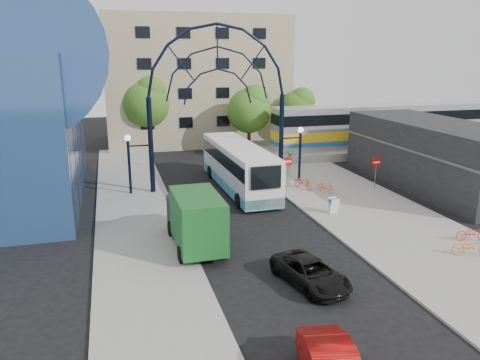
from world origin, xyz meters
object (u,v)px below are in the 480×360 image
object	(u,v)px
street_name_sign	(290,161)
green_truck	(195,219)
bike_near_a	(303,182)
city_bus	(238,166)
tree_north_c	(298,108)
stop_sign	(288,164)
tree_north_b	(147,101)
black_suv	(310,273)
bike_far_a	(472,233)
train_car	(391,125)
bike_near_b	(326,186)
tree_north_a	(250,108)
gateway_arch	(218,74)
bike_far_c	(472,246)
do_not_enter_sign	(376,165)
sandwich_board	(334,204)

from	to	relation	value
street_name_sign	green_truck	distance (m)	12.91
bike_near_a	city_bus	bearing A→B (deg)	137.12
street_name_sign	bike_near_a	size ratio (longest dim) A/B	1.46
tree_north_c	green_truck	xyz separation A→B (m)	(-15.92, -24.56, -2.73)
stop_sign	tree_north_c	xyz separation A→B (m)	(7.32, 15.93, 2.28)
tree_north_b	city_bus	distance (m)	17.65
bike_near_a	stop_sign	bearing A→B (deg)	143.91
stop_sign	black_suv	world-z (taller)	stop_sign
bike_far_a	train_car	bearing A→B (deg)	-7.18
train_car	bike_near_b	size ratio (longest dim) A/B	16.93
tree_north_a	stop_sign	bearing A→B (deg)	-95.42
gateway_arch	city_bus	xyz separation A→B (m)	(1.39, -0.55, -6.79)
street_name_sign	bike_near_a	distance (m)	1.92
bike_far_c	stop_sign	bearing A→B (deg)	39.66
tree_north_b	bike_far_c	distance (m)	34.70
do_not_enter_sign	street_name_sign	distance (m)	6.36
city_bus	bike_near_b	xyz separation A→B (m)	(5.82, -3.06, -1.20)
city_bus	bike_near_b	distance (m)	6.68
tree_north_a	street_name_sign	bearing A→B (deg)	-93.96
do_not_enter_sign	tree_north_a	size ratio (longest dim) A/B	0.35
sandwich_board	city_bus	world-z (taller)	city_bus
black_suv	bike_far_a	bearing A→B (deg)	-1.14
bike_near_a	bike_far_a	world-z (taller)	bike_near_a
street_name_sign	bike_near_b	distance (m)	3.37
bike_near_b	bike_far_c	xyz separation A→B (m)	(2.09, -12.22, 0.06)
street_name_sign	tree_north_b	distance (m)	19.81
tree_north_a	tree_north_b	size ratio (longest dim) A/B	0.88
black_suv	city_bus	bearing A→B (deg)	73.91
stop_sign	tree_north_b	bearing A→B (deg)	115.83
gateway_arch	bike_far_c	bearing A→B (deg)	-59.58
black_suv	bike_near_a	world-z (taller)	black_suv
city_bus	black_suv	bearing A→B (deg)	-94.85
sandwich_board	tree_north_b	distance (m)	26.15
black_suv	bike_far_a	distance (m)	10.62
stop_sign	street_name_sign	size ratio (longest dim) A/B	0.89
black_suv	green_truck	bearing A→B (deg)	113.96
do_not_enter_sign	street_name_sign	bearing A→B (deg)	155.84
gateway_arch	do_not_enter_sign	size ratio (longest dim) A/B	5.50
gateway_arch	tree_north_c	bearing A→B (deg)	48.96
do_not_enter_sign	green_truck	xyz separation A→B (m)	(-14.80, -6.64, -0.43)
street_name_sign	black_suv	distance (m)	15.73
city_bus	bike_far_a	bearing A→B (deg)	-56.62
green_truck	bike_near_a	xyz separation A→B (m)	(9.78, 8.34, -0.92)
stop_sign	tree_north_b	size ratio (longest dim) A/B	0.31
stop_sign	bike_near_b	xyz separation A→B (m)	(2.41, -1.61, -1.43)
tree_north_a	bike_far_a	distance (m)	26.87
green_truck	gateway_arch	bearing A→B (deg)	69.93
tree_north_b	bike_far_c	xyz separation A→B (m)	(13.17, -31.76, -4.64)
do_not_enter_sign	bike_far_a	bearing A→B (deg)	-91.36
tree_north_c	bike_near_a	distance (m)	17.73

